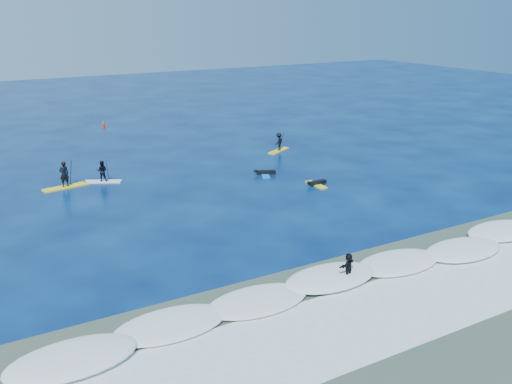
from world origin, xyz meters
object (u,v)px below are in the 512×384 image
sup_paddler_left (65,178)px  wave_surfer (348,267)px  sup_paddler_right (279,143)px  marker_buoy (103,125)px  prone_paddler_near (316,183)px  prone_paddler_far (265,173)px  sup_paddler_center (102,173)px

sup_paddler_left → wave_surfer: size_ratio=1.76×
sup_paddler_right → marker_buoy: bearing=91.9°
prone_paddler_near → wave_surfer: size_ratio=1.08×
wave_surfer → prone_paddler_near: bearing=40.0°
prone_paddler_near → marker_buoy: 29.09m
prone_paddler_near → sup_paddler_right: bearing=-16.7°
wave_surfer → marker_buoy: (0.11, 41.24, -0.44)m
prone_paddler_near → wave_surfer: bearing=150.3°
prone_paddler_far → wave_surfer: (-5.86, -17.34, 0.60)m
sup_paddler_right → wave_surfer: bearing=-143.7°
sup_paddler_left → prone_paddler_far: 14.65m
sup_paddler_center → wave_surfer: bearing=-47.9°
prone_paddler_far → wave_surfer: wave_surfer is taller
sup_paddler_center → sup_paddler_right: (16.26, 1.56, 0.05)m
sup_paddler_left → sup_paddler_center: 2.69m
sup_paddler_center → sup_paddler_right: sup_paddler_right is taller
sup_paddler_center → prone_paddler_far: sup_paddler_center is taller
sup_paddler_center → sup_paddler_right: bearing=33.5°
sup_paddler_center → prone_paddler_far: bearing=7.2°
sup_paddler_left → sup_paddler_center: sup_paddler_left is taller
sup_paddler_right → prone_paddler_near: 10.54m
wave_surfer → marker_buoy: bearing=70.1°
prone_paddler_far → wave_surfer: size_ratio=1.17×
prone_paddler_near → marker_buoy: size_ratio=2.77×
sup_paddler_right → wave_surfer: 25.58m
sup_paddler_right → wave_surfer: size_ratio=1.45×
marker_buoy → prone_paddler_near: bearing=-74.9°
prone_paddler_near → prone_paddler_far: prone_paddler_far is taller
sup_paddler_center → marker_buoy: size_ratio=3.63×
sup_paddler_right → prone_paddler_near: bearing=-136.0°
sup_paddler_center → prone_paddler_far: 12.11m
prone_paddler_far → sup_paddler_right: bearing=-16.3°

